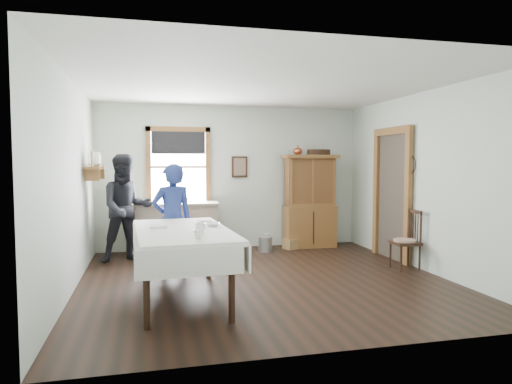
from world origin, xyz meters
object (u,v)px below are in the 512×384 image
(dining_table, at_px, (183,264))
(pail, at_px, (265,244))
(china_hutch, at_px, (310,201))
(spindle_chair, at_px, (405,240))
(work_counter, at_px, (173,228))
(figure_dark, at_px, (126,212))
(wicker_basket, at_px, (292,244))
(woman_blue, at_px, (172,224))

(dining_table, xyz_separation_m, pail, (1.69, 2.58, -0.29))
(china_hutch, relative_size, spindle_chair, 1.94)
(dining_table, height_order, pail, dining_table)
(work_counter, xyz_separation_m, figure_dark, (-0.78, -0.48, 0.36))
(wicker_basket, distance_m, woman_blue, 2.86)
(china_hutch, relative_size, figure_dark, 1.08)
(wicker_basket, xyz_separation_m, woman_blue, (-2.31, -1.54, 0.65))
(woman_blue, height_order, figure_dark, figure_dark)
(work_counter, relative_size, china_hutch, 0.91)
(wicker_basket, bearing_deg, china_hutch, 18.18)
(china_hutch, distance_m, pail, 1.25)
(dining_table, height_order, wicker_basket, dining_table)
(china_hutch, distance_m, wicker_basket, 0.89)
(china_hutch, bearing_deg, woman_blue, -146.59)
(work_counter, xyz_separation_m, china_hutch, (2.61, 0.09, 0.43))
(work_counter, height_order, wicker_basket, work_counter)
(work_counter, bearing_deg, spindle_chair, -27.49)
(pail, height_order, woman_blue, woman_blue)
(china_hutch, height_order, dining_table, china_hutch)
(work_counter, xyz_separation_m, wicker_basket, (2.22, -0.04, -0.37))
(woman_blue, bearing_deg, spindle_chair, 159.96)
(spindle_chair, distance_m, wicker_basket, 2.33)
(pail, relative_size, wicker_basket, 0.86)
(work_counter, distance_m, dining_table, 2.77)
(work_counter, height_order, woman_blue, woman_blue)
(china_hutch, xyz_separation_m, wicker_basket, (-0.39, -0.13, -0.79))
(pail, bearing_deg, dining_table, -123.18)
(woman_blue, bearing_deg, wicker_basket, -159.07)
(china_hutch, bearing_deg, pail, -161.93)
(work_counter, relative_size, spindle_chair, 1.76)
(dining_table, bearing_deg, woman_blue, 92.90)
(spindle_chair, distance_m, pail, 2.54)
(work_counter, distance_m, wicker_basket, 2.25)
(china_hutch, relative_size, dining_table, 0.84)
(wicker_basket, bearing_deg, woman_blue, -146.33)
(china_hutch, bearing_deg, dining_table, -131.03)
(dining_table, distance_m, pail, 3.10)
(work_counter, distance_m, spindle_chair, 3.94)
(dining_table, bearing_deg, spindle_chair, 12.31)
(dining_table, relative_size, figure_dark, 1.29)
(spindle_chair, xyz_separation_m, woman_blue, (-3.47, 0.45, 0.29))
(figure_dark, bearing_deg, china_hutch, -3.37)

